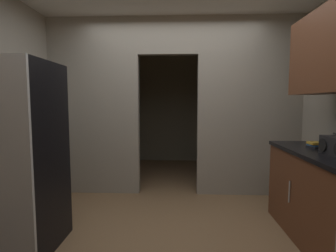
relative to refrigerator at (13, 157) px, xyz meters
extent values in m
plane|color=brown|center=(1.43, 0.14, -0.86)|extent=(20.00, 20.00, 0.00)
cube|color=#9E998C|center=(0.26, 1.55, 0.43)|extent=(1.32, 0.12, 2.58)
cube|color=#9E998C|center=(2.53, 1.55, 0.43)|extent=(1.49, 0.12, 2.58)
cube|color=#9E998C|center=(1.35, 1.55, 1.45)|extent=(0.87, 0.12, 0.53)
cube|color=gray|center=(1.43, 3.79, 0.43)|extent=(3.67, 0.10, 2.58)
cube|color=gray|center=(-0.35, 2.67, 0.43)|extent=(0.10, 2.24, 2.58)
cube|color=gray|center=(3.22, 2.67, 0.43)|extent=(0.10, 2.24, 2.58)
cube|color=black|center=(0.00, 0.02, 0.00)|extent=(0.75, 0.68, 1.72)
cylinder|color=#B7BABC|center=(2.61, 0.31, -0.39)|extent=(0.01, 0.01, 0.22)
cylinder|color=black|center=(2.80, 0.11, 0.12)|extent=(0.01, 0.12, 0.12)
cube|color=black|center=(2.90, 0.43, 0.04)|extent=(0.12, 0.16, 0.02)
cube|color=#2D609E|center=(2.92, 0.44, 0.06)|extent=(0.14, 0.14, 0.02)
cube|color=gold|center=(2.91, 0.44, 0.08)|extent=(0.12, 0.13, 0.02)
camera|label=1|loc=(1.51, -2.26, 0.50)|focal=27.69mm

